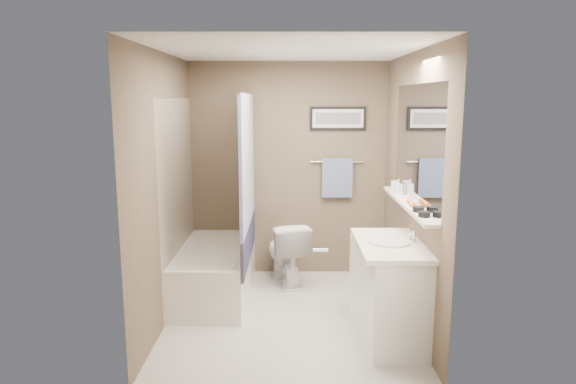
{
  "coord_description": "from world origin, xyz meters",
  "views": [
    {
      "loc": [
        0.01,
        -4.49,
        2.0
      ],
      "look_at": [
        0.0,
        0.15,
        1.15
      ],
      "focal_mm": 32.0,
      "sensor_mm": 36.0,
      "label": 1
    }
  ],
  "objects_px": {
    "hair_brush_front": "(411,203)",
    "candle_bowl_far": "(418,209)",
    "glass_jar": "(395,186)",
    "soap_bottle": "(398,187)",
    "toilet": "(286,252)",
    "bathtub": "(215,271)",
    "vanity": "(390,294)",
    "candle_bowl_near": "(424,214)"
  },
  "relations": [
    {
      "from": "vanity",
      "to": "candle_bowl_far",
      "type": "relative_size",
      "value": 10.0
    },
    {
      "from": "soap_bottle",
      "to": "candle_bowl_far",
      "type": "bearing_deg",
      "value": -90.0
    },
    {
      "from": "candle_bowl_near",
      "to": "vanity",
      "type": "bearing_deg",
      "value": 126.26
    },
    {
      "from": "soap_bottle",
      "to": "toilet",
      "type": "bearing_deg",
      "value": 148.98
    },
    {
      "from": "candle_bowl_far",
      "to": "glass_jar",
      "type": "bearing_deg",
      "value": 90.0
    },
    {
      "from": "hair_brush_front",
      "to": "glass_jar",
      "type": "xyz_separation_m",
      "value": [
        0.0,
        0.68,
        0.03
      ]
    },
    {
      "from": "bathtub",
      "to": "candle_bowl_far",
      "type": "distance_m",
      "value": 2.26
    },
    {
      "from": "candle_bowl_far",
      "to": "bathtub",
      "type": "bearing_deg",
      "value": 149.36
    },
    {
      "from": "candle_bowl_near",
      "to": "glass_jar",
      "type": "height_order",
      "value": "glass_jar"
    },
    {
      "from": "candle_bowl_near",
      "to": "glass_jar",
      "type": "bearing_deg",
      "value": 90.0
    },
    {
      "from": "hair_brush_front",
      "to": "soap_bottle",
      "type": "relative_size",
      "value": 1.59
    },
    {
      "from": "hair_brush_front",
      "to": "glass_jar",
      "type": "distance_m",
      "value": 0.68
    },
    {
      "from": "toilet",
      "to": "candle_bowl_far",
      "type": "distance_m",
      "value": 1.93
    },
    {
      "from": "candle_bowl_far",
      "to": "soap_bottle",
      "type": "distance_m",
      "value": 0.77
    },
    {
      "from": "vanity",
      "to": "soap_bottle",
      "type": "xyz_separation_m",
      "value": [
        0.19,
        0.69,
        0.78
      ]
    },
    {
      "from": "bathtub",
      "to": "candle_bowl_near",
      "type": "distance_m",
      "value": 2.34
    },
    {
      "from": "vanity",
      "to": "soap_bottle",
      "type": "height_order",
      "value": "soap_bottle"
    },
    {
      "from": "glass_jar",
      "to": "bathtub",
      "type": "bearing_deg",
      "value": 175.46
    },
    {
      "from": "vanity",
      "to": "candle_bowl_near",
      "type": "height_order",
      "value": "candle_bowl_near"
    },
    {
      "from": "hair_brush_front",
      "to": "soap_bottle",
      "type": "distance_m",
      "value": 0.53
    },
    {
      "from": "toilet",
      "to": "vanity",
      "type": "xyz_separation_m",
      "value": [
        0.88,
        -1.33,
        0.05
      ]
    },
    {
      "from": "vanity",
      "to": "candle_bowl_far",
      "type": "xyz_separation_m",
      "value": [
        0.19,
        -0.07,
        0.73
      ]
    },
    {
      "from": "toilet",
      "to": "glass_jar",
      "type": "height_order",
      "value": "glass_jar"
    },
    {
      "from": "bathtub",
      "to": "vanity",
      "type": "relative_size",
      "value": 1.67
    },
    {
      "from": "vanity",
      "to": "glass_jar",
      "type": "height_order",
      "value": "glass_jar"
    },
    {
      "from": "vanity",
      "to": "soap_bottle",
      "type": "relative_size",
      "value": 6.51
    },
    {
      "from": "bathtub",
      "to": "glass_jar",
      "type": "xyz_separation_m",
      "value": [
        1.79,
        -0.14,
        0.92
      ]
    },
    {
      "from": "candle_bowl_near",
      "to": "candle_bowl_far",
      "type": "height_order",
      "value": "same"
    },
    {
      "from": "candle_bowl_far",
      "to": "soap_bottle",
      "type": "bearing_deg",
      "value": 90.0
    },
    {
      "from": "hair_brush_front",
      "to": "candle_bowl_far",
      "type": "bearing_deg",
      "value": -90.0
    },
    {
      "from": "toilet",
      "to": "vanity",
      "type": "height_order",
      "value": "vanity"
    },
    {
      "from": "toilet",
      "to": "candle_bowl_near",
      "type": "distance_m",
      "value": 2.06
    },
    {
      "from": "toilet",
      "to": "glass_jar",
      "type": "xyz_separation_m",
      "value": [
        1.06,
        -0.49,
        0.82
      ]
    },
    {
      "from": "bathtub",
      "to": "candle_bowl_near",
      "type": "bearing_deg",
      "value": -33.54
    },
    {
      "from": "candle_bowl_far",
      "to": "toilet",
      "type": "bearing_deg",
      "value": 127.03
    },
    {
      "from": "toilet",
      "to": "vanity",
      "type": "relative_size",
      "value": 0.78
    },
    {
      "from": "candle_bowl_far",
      "to": "glass_jar",
      "type": "relative_size",
      "value": 0.9
    },
    {
      "from": "soap_bottle",
      "to": "vanity",
      "type": "bearing_deg",
      "value": -104.91
    },
    {
      "from": "toilet",
      "to": "soap_bottle",
      "type": "distance_m",
      "value": 1.5
    },
    {
      "from": "bathtub",
      "to": "hair_brush_front",
      "type": "height_order",
      "value": "hair_brush_front"
    },
    {
      "from": "bathtub",
      "to": "soap_bottle",
      "type": "xyz_separation_m",
      "value": [
        1.79,
        -0.29,
        0.93
      ]
    },
    {
      "from": "glass_jar",
      "to": "soap_bottle",
      "type": "distance_m",
      "value": 0.15
    }
  ]
}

